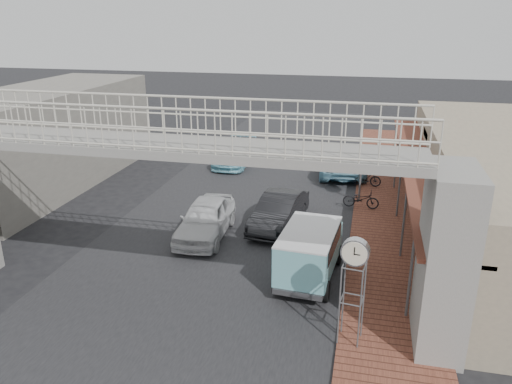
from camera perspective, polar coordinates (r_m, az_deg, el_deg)
The scene contains 15 objects.
ground at distance 19.25m, azimuth -4.80°, elevation -6.77°, with size 120.00×120.00×0.00m, color black.
road_strip at distance 19.25m, azimuth -4.80°, elevation -6.76°, with size 10.00×60.00×0.01m, color black.
sidewalk at distance 21.19m, azimuth 14.84°, elevation -4.69°, with size 3.00×40.00×0.10m, color brown.
shophouse_row at distance 22.11m, azimuth 26.85°, elevation 0.27°, with size 7.20×18.00×4.00m.
footbridge at distance 14.54m, azimuth -9.90°, elevation -2.29°, with size 16.40×2.40×6.34m.
building_far_left at distance 28.41m, azimuth -22.84°, elevation 5.79°, with size 5.00×14.00×5.00m, color gray.
white_hatchback at distance 20.29m, azimuth -5.79°, elevation -3.04°, with size 1.78×4.43×1.51m, color silver.
dark_sedan at distance 21.09m, azimuth 2.64°, elevation -2.20°, with size 1.50×4.30×1.42m, color black.
angkot_curb at distance 28.82m, azimuth 9.75°, elevation 3.65°, with size 2.51×5.44×1.51m, color #72AEC6.
angkot_far at distance 30.16m, azimuth -2.42°, elevation 4.48°, with size 1.91×4.69×1.36m, color #7BC4D6.
angkot_van at distance 16.89m, azimuth 6.20°, elevation -6.27°, with size 2.02×3.94×1.87m.
motorcycle_near at distance 23.46m, azimuth 11.90°, elevation -0.78°, with size 0.57×1.64×0.86m, color black.
motorcycle_far at distance 26.60m, azimuth 12.56°, elevation 1.63°, with size 0.42×1.48×0.89m, color black.
street_clock at distance 13.23m, azimuth 11.24°, elevation -7.28°, with size 0.77×0.66×3.04m.
arrow_sign at distance 23.53m, azimuth 13.53°, elevation 3.85°, with size 1.69×1.15×2.80m.
Camera 1 is at (5.42, -16.39, 8.51)m, focal length 35.00 mm.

